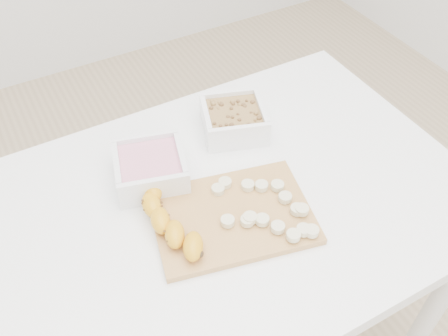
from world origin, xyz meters
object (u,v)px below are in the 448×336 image
table (231,226)px  banana (169,220)px  cutting_board (232,216)px  bowl_granola (234,119)px  bowl_yogurt (150,168)px

table → banana: banana is taller
table → cutting_board: (-0.03, -0.05, 0.10)m
bowl_granola → cutting_board: size_ratio=0.58×
bowl_granola → banana: (-0.25, -0.20, 0.00)m
bowl_yogurt → bowl_granola: bearing=12.8°
table → bowl_yogurt: bearing=134.0°
table → bowl_granola: size_ratio=5.62×
cutting_board → table: bearing=62.7°
table → bowl_yogurt: 0.22m
banana → bowl_yogurt: bearing=88.2°
bowl_yogurt → cutting_board: (0.10, -0.18, -0.03)m
bowl_yogurt → banana: 0.15m
table → bowl_granola: 0.25m
bowl_granola → cutting_board: bowl_granola is taller
table → bowl_granola: (0.11, 0.18, 0.13)m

